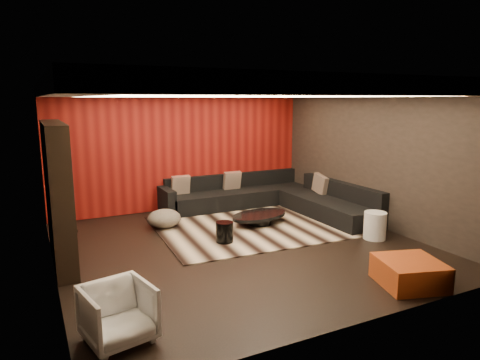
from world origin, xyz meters
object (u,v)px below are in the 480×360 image
white_side_table (375,226)px  sectional_sofa (271,199)px  orange_ottoman (409,273)px  coffee_table (259,219)px  drum_stool (225,232)px  armchair (118,314)px

white_side_table → sectional_sofa: bearing=104.0°
orange_ottoman → sectional_sofa: sectional_sofa is taller
coffee_table → sectional_sofa: sectional_sofa is taller
drum_stool → white_side_table: (2.58, -1.02, 0.05)m
drum_stool → white_side_table: 2.77m
coffee_table → sectional_sofa: size_ratio=0.35×
coffee_table → sectional_sofa: (0.82, 0.91, 0.13)m
sectional_sofa → drum_stool: bearing=-139.9°
armchair → sectional_sofa: size_ratio=0.19×
white_side_table → orange_ottoman: white_side_table is taller
coffee_table → drum_stool: bearing=-147.4°
drum_stool → sectional_sofa: size_ratio=0.10×
coffee_table → white_side_table: white_side_table is taller
coffee_table → armchair: 4.61m
coffee_table → armchair: (-3.42, -3.09, 0.19)m
armchair → sectional_sofa: 5.83m
orange_ottoman → armchair: bearing=174.6°
coffee_table → orange_ottoman: 3.48m
coffee_table → white_side_table: size_ratio=2.54×
orange_ottoman → drum_stool: bearing=119.6°
drum_stool → orange_ottoman: (1.56, -2.75, -0.03)m
coffee_table → sectional_sofa: bearing=48.2°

